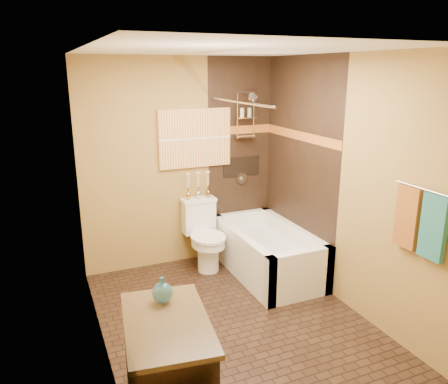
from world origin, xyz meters
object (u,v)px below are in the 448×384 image
vanity (167,372)px  bathtub (267,255)px  sunset_painting (195,138)px  toilet (204,235)px

vanity → bathtub: bearing=53.3°
sunset_painting → vanity: (-1.10, -2.48, -1.16)m
bathtub → vanity: bearing=-134.6°
sunset_painting → vanity: sunset_painting is taller
bathtub → vanity: size_ratio=1.58×
sunset_painting → toilet: (0.00, -0.27, -1.13)m
sunset_painting → bathtub: 1.64m
vanity → toilet: bearing=71.3°
sunset_painting → bathtub: (0.62, -0.73, -1.33)m
sunset_painting → vanity: bearing=-114.0°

